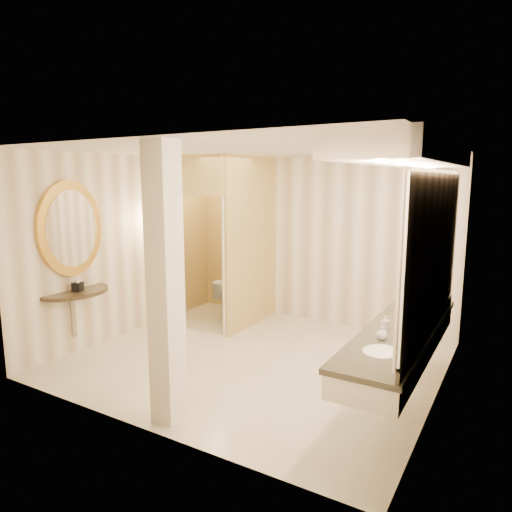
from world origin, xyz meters
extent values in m
plane|color=white|center=(0.00, 0.00, 0.00)|extent=(4.50, 4.50, 0.00)
plane|color=silver|center=(0.00, 0.00, 2.70)|extent=(4.50, 4.50, 0.00)
cube|color=white|center=(0.00, 2.00, 1.35)|extent=(4.50, 0.02, 2.70)
cube|color=white|center=(0.00, -2.00, 1.35)|extent=(4.50, 0.02, 2.70)
cube|color=white|center=(-2.25, 0.00, 1.35)|extent=(0.02, 4.00, 2.70)
cube|color=white|center=(2.25, 0.00, 1.35)|extent=(0.02, 4.00, 2.70)
cube|color=#D9BD71|center=(-0.80, 1.25, 1.35)|extent=(0.10, 1.50, 2.70)
cube|color=#D9BD71|center=(-1.93, 0.50, 1.35)|extent=(0.65, 0.10, 2.70)
cube|color=#D9BD71|center=(-1.20, 0.50, 2.40)|extent=(0.80, 0.10, 0.60)
cube|color=white|center=(-0.96, 0.87, 1.05)|extent=(0.37, 0.75, 2.10)
cylinder|color=#B9943B|center=(-1.93, 0.43, 1.55)|extent=(0.03, 0.03, 0.30)
cone|color=white|center=(-1.93, 0.43, 1.75)|extent=(0.14, 0.14, 0.14)
cube|color=white|center=(1.95, -0.40, 0.73)|extent=(0.60, 2.64, 0.24)
cube|color=black|center=(1.95, -0.40, 0.85)|extent=(0.64, 2.68, 0.05)
cube|color=black|center=(2.23, -0.40, 0.92)|extent=(0.03, 2.64, 0.10)
ellipsoid|color=white|center=(1.95, -1.11, 0.83)|extent=(0.40, 0.44, 0.15)
cylinder|color=#B9943B|center=(2.15, -1.11, 0.96)|extent=(0.03, 0.03, 0.22)
ellipsoid|color=white|center=(1.95, 0.31, 0.83)|extent=(0.40, 0.44, 0.15)
cylinder|color=#B9943B|center=(2.15, 0.31, 0.96)|extent=(0.03, 0.03, 0.22)
cube|color=white|center=(2.23, -0.40, 1.70)|extent=(0.03, 2.64, 1.40)
cube|color=white|center=(1.95, -0.40, 2.59)|extent=(0.75, 2.84, 0.22)
cylinder|color=black|center=(-2.23, -1.01, 0.85)|extent=(0.97, 0.97, 0.05)
cube|color=white|center=(-2.19, -1.01, 0.55)|extent=(0.10, 0.10, 0.60)
cylinder|color=gold|center=(-2.21, -1.01, 1.70)|extent=(0.07, 0.97, 0.97)
cylinder|color=white|center=(-2.17, -1.01, 1.70)|extent=(0.02, 0.78, 0.78)
cube|color=white|center=(0.05, -1.72, 1.35)|extent=(0.26, 0.26, 2.70)
cube|color=black|center=(-2.11, -1.03, 0.93)|extent=(0.15, 0.15, 0.12)
imported|color=white|center=(-1.29, 1.40, 0.34)|extent=(0.46, 0.71, 0.69)
imported|color=beige|center=(1.82, -0.51, 0.94)|extent=(0.07, 0.07, 0.14)
imported|color=silver|center=(1.87, -0.83, 0.94)|extent=(0.13, 0.13, 0.13)
imported|color=#C6B28C|center=(1.95, 0.01, 0.98)|extent=(0.09, 0.09, 0.21)
camera|label=1|loc=(2.92, -4.90, 2.34)|focal=32.00mm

